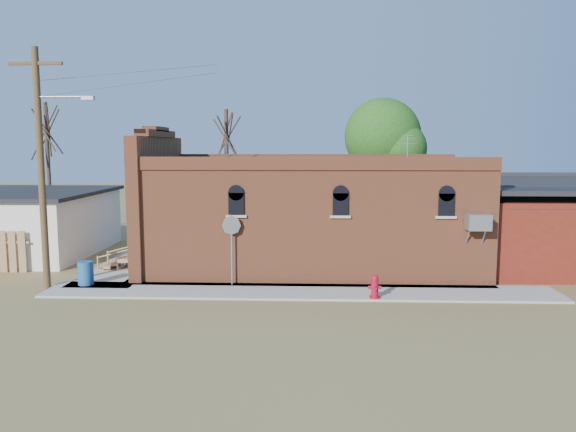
{
  "coord_description": "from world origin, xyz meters",
  "views": [
    {
      "loc": [
        1.85,
        -19.37,
        5.43
      ],
      "look_at": [
        0.89,
        4.65,
        2.4
      ],
      "focal_mm": 35.0,
      "sensor_mm": 36.0,
      "label": 1
    }
  ],
  "objects_px": {
    "stop_sign": "(231,232)",
    "trash_barrel": "(86,273)",
    "fire_hydrant": "(375,287)",
    "brick_bar": "(306,215)",
    "utility_pole": "(42,163)"
  },
  "relations": [
    {
      "from": "utility_pole",
      "to": "trash_barrel",
      "type": "xyz_separation_m",
      "value": [
        1.33,
        0.3,
        -4.24
      ]
    },
    {
      "from": "utility_pole",
      "to": "fire_hydrant",
      "type": "height_order",
      "value": "utility_pole"
    },
    {
      "from": "stop_sign",
      "to": "brick_bar",
      "type": "bearing_deg",
      "value": 65.67
    },
    {
      "from": "brick_bar",
      "to": "fire_hydrant",
      "type": "relative_size",
      "value": 19.55
    },
    {
      "from": "fire_hydrant",
      "to": "stop_sign",
      "type": "distance_m",
      "value": 5.82
    },
    {
      "from": "stop_sign",
      "to": "trash_barrel",
      "type": "bearing_deg",
      "value": -164.75
    },
    {
      "from": "brick_bar",
      "to": "trash_barrel",
      "type": "bearing_deg",
      "value": -154.72
    },
    {
      "from": "brick_bar",
      "to": "stop_sign",
      "type": "relative_size",
      "value": 6.13
    },
    {
      "from": "stop_sign",
      "to": "trash_barrel",
      "type": "height_order",
      "value": "stop_sign"
    },
    {
      "from": "utility_pole",
      "to": "stop_sign",
      "type": "bearing_deg",
      "value": 4.58
    },
    {
      "from": "brick_bar",
      "to": "trash_barrel",
      "type": "xyz_separation_m",
      "value": [
        -8.46,
        -3.99,
        -1.81
      ]
    },
    {
      "from": "stop_sign",
      "to": "fire_hydrant",
      "type": "bearing_deg",
      "value": -5.77
    },
    {
      "from": "utility_pole",
      "to": "fire_hydrant",
      "type": "relative_size",
      "value": 10.73
    },
    {
      "from": "trash_barrel",
      "to": "utility_pole",
      "type": "bearing_deg",
      "value": -167.3
    },
    {
      "from": "utility_pole",
      "to": "stop_sign",
      "type": "relative_size",
      "value": 3.36
    }
  ]
}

